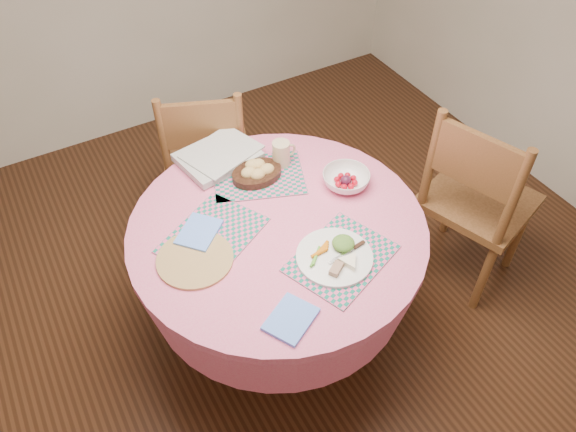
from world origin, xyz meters
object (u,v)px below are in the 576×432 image
dinner_plate (337,256)px  bread_bowl (257,171)px  chair_back (206,157)px  latte_mug (282,153)px  fruit_bowl (346,180)px  wicker_trivet (195,259)px  chair_right (475,200)px  dining_table (278,256)px

dinner_plate → bread_bowl: bearing=94.6°
chair_back → latte_mug: bearing=132.5°
chair_back → fruit_bowl: chair_back is taller
wicker_trivet → latte_mug: bearing=30.2°
dinner_plate → chair_back: bearing=94.7°
chair_right → latte_mug: (-0.79, 0.48, 0.27)m
chair_back → latte_mug: (0.18, -0.50, 0.30)m
dinner_plate → bread_bowl: bread_bowl is taller
dining_table → latte_mug: size_ratio=10.50×
bread_bowl → chair_right: bearing=-26.2°
chair_back → dinner_plate: chair_back is taller
chair_back → fruit_bowl: 0.88m
chair_right → chair_back: bearing=26.3°
dining_table → latte_mug: bearing=58.1°
latte_mug → dining_table: bearing=-121.9°
fruit_bowl → dining_table: bearing=-170.1°
bread_bowl → wicker_trivet: bearing=-144.4°
dinner_plate → latte_mug: size_ratio=2.54×
chair_back → dinner_plate: bearing=116.8°
dining_table → bread_bowl: bread_bowl is taller
chair_right → latte_mug: 0.97m
bread_bowl → latte_mug: latte_mug is taller
chair_right → wicker_trivet: chair_right is taller
dinner_plate → bread_bowl: size_ratio=1.30×
dining_table → dinner_plate: bearing=-67.9°
dining_table → chair_right: chair_right is taller
latte_mug → dinner_plate: bearing=-98.9°
wicker_trivet → dinner_plate: bearing=-29.3°
fruit_bowl → latte_mug: bearing=123.7°
dining_table → fruit_bowl: (0.38, 0.07, 0.23)m
latte_mug → wicker_trivet: bearing=-149.8°
wicker_trivet → latte_mug: latte_mug is taller
dining_table → dinner_plate: dinner_plate is taller
chair_right → fruit_bowl: chair_right is taller
dining_table → chair_back: chair_back is taller
dining_table → wicker_trivet: (-0.37, -0.00, 0.20)m
chair_right → dinner_plate: bearing=78.9°
chair_right → bread_bowl: 1.07m
fruit_bowl → bread_bowl: bearing=143.0°
dining_table → fruit_bowl: fruit_bowl is taller
wicker_trivet → latte_mug: (0.57, 0.33, 0.06)m
chair_right → dinner_plate: (-0.89, -0.12, 0.22)m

